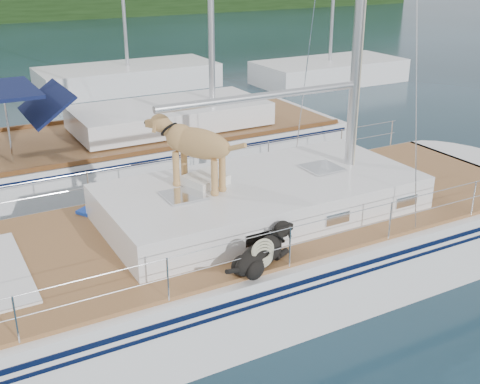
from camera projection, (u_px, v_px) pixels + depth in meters
ground at (220, 289)px, 10.12m from camera, size 120.00×120.00×0.00m
main_sailboat at (224, 252)px, 9.90m from camera, size 12.00×3.98×14.01m
neighbor_sailboat at (131, 153)px, 14.97m from camera, size 11.00×3.50×13.30m
bg_boat_center at (128, 78)px, 24.73m from camera, size 7.20×3.00×11.65m
bg_boat_east at (329, 72)px, 25.90m from camera, size 6.40×3.00×11.65m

